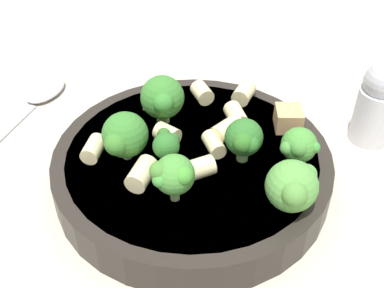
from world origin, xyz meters
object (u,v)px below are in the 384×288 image
(pasta_bowl, at_px, (192,165))
(rigatoni_6, at_px, (94,149))
(rigatoni_5, at_px, (142,174))
(pepper_shaker, at_px, (378,103))
(broccoli_floret_3, at_px, (299,146))
(spoon, at_px, (34,101))
(rigatoni_0, at_px, (215,147))
(chicken_chunk_1, at_px, (152,97))
(broccoli_floret_1, at_px, (173,175))
(rigatoni_8, at_px, (236,116))
(broccoli_floret_5, at_px, (244,139))
(rigatoni_7, at_px, (167,134))
(broccoli_floret_4, at_px, (166,145))
(rigatoni_3, at_px, (244,93))
(broccoli_floret_6, at_px, (162,97))
(rigatoni_4, at_px, (227,129))
(broccoli_floret_0, at_px, (124,135))
(chicken_chunk_0, at_px, (288,118))
(broccoli_floret_2, at_px, (293,186))
(rigatoni_2, at_px, (202,93))
(rigatoni_1, at_px, (202,168))

(pasta_bowl, xyz_separation_m, rigatoni_6, (0.01, 0.08, 0.02))
(rigatoni_5, height_order, pepper_shaker, pepper_shaker)
(broccoli_floret_3, xyz_separation_m, spoon, (0.18, 0.23, -0.05))
(rigatoni_0, bearing_deg, chicken_chunk_1, 27.25)
(broccoli_floret_1, bearing_deg, rigatoni_8, -39.26)
(broccoli_floret_5, distance_m, rigatoni_5, 0.09)
(pasta_bowl, distance_m, rigatoni_7, 0.03)
(pasta_bowl, xyz_separation_m, rigatoni_8, (0.04, -0.05, 0.02))
(broccoli_floret_4, bearing_deg, rigatoni_3, -47.30)
(broccoli_floret_6, height_order, rigatoni_0, broccoli_floret_6)
(broccoli_floret_5, distance_m, rigatoni_4, 0.04)
(rigatoni_3, xyz_separation_m, spoon, (0.08, 0.21, -0.04))
(rigatoni_3, bearing_deg, rigatoni_7, 121.38)
(broccoli_floret_0, height_order, rigatoni_4, broccoli_floret_0)
(broccoli_floret_3, xyz_separation_m, rigatoni_7, (0.05, 0.10, -0.01))
(chicken_chunk_0, height_order, chicken_chunk_1, chicken_chunk_0)
(broccoli_floret_5, bearing_deg, rigatoni_7, 57.16)
(rigatoni_4, bearing_deg, broccoli_floret_3, -134.54)
(broccoli_floret_3, bearing_deg, broccoli_floret_2, 154.62)
(broccoli_floret_2, distance_m, pepper_shaker, 0.16)
(broccoli_floret_1, distance_m, broccoli_floret_3, 0.11)
(spoon, bearing_deg, rigatoni_0, -132.87)
(broccoli_floret_0, bearing_deg, broccoli_floret_3, -104.23)
(rigatoni_0, xyz_separation_m, pepper_shaker, (0.03, -0.16, 0.00))
(broccoli_floret_0, distance_m, rigatoni_7, 0.04)
(rigatoni_4, xyz_separation_m, spoon, (0.13, 0.18, -0.04))
(rigatoni_2, height_order, pepper_shaker, pepper_shaker)
(broccoli_floret_3, xyz_separation_m, rigatoni_5, (0.00, 0.13, -0.01))
(broccoli_floret_2, distance_m, broccoli_floret_4, 0.11)
(rigatoni_1, bearing_deg, rigatoni_4, -34.81)
(rigatoni_1, height_order, rigatoni_3, same)
(broccoli_floret_2, bearing_deg, chicken_chunk_1, 28.84)
(rigatoni_5, distance_m, pepper_shaker, 0.24)
(broccoli_floret_0, bearing_deg, rigatoni_3, -61.28)
(rigatoni_7, bearing_deg, rigatoni_3, -58.62)
(broccoli_floret_0, relative_size, pepper_shaker, 0.51)
(broccoli_floret_1, xyz_separation_m, rigatoni_1, (0.02, -0.03, -0.02))
(broccoli_floret_6, xyz_separation_m, pepper_shaker, (-0.02, -0.20, -0.02))
(broccoli_floret_6, xyz_separation_m, rigatoni_5, (-0.08, 0.03, -0.02))
(broccoli_floret_4, xyz_separation_m, pepper_shaker, (0.04, -0.21, -0.01))
(broccoli_floret_2, height_order, chicken_chunk_0, broccoli_floret_2)
(rigatoni_2, distance_m, rigatoni_6, 0.13)
(broccoli_floret_4, distance_m, pepper_shaker, 0.21)
(rigatoni_1, relative_size, pepper_shaker, 0.29)
(broccoli_floret_5, relative_size, rigatoni_2, 1.80)
(pasta_bowl, xyz_separation_m, broccoli_floret_0, (0.00, 0.06, 0.04))
(broccoli_floret_2, height_order, spoon, broccoli_floret_2)
(rigatoni_0, height_order, rigatoni_1, rigatoni_1)
(chicken_chunk_1, bearing_deg, rigatoni_0, -152.75)
(broccoli_floret_5, bearing_deg, broccoli_floret_6, 40.36)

